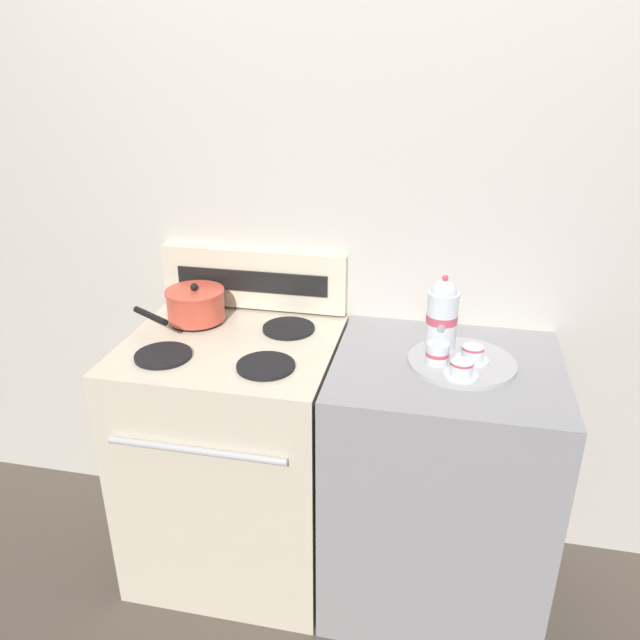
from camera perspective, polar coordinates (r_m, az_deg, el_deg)
name	(u,v)px	position (r m, az deg, el deg)	size (l,w,h in m)	color
ground_plane	(333,566)	(2.62, 1.21, -21.60)	(6.00, 6.00, 0.00)	brown
wall_back	(353,272)	(2.30, 3.05, 4.44)	(6.00, 0.05, 2.20)	beige
stove	(236,456)	(2.39, -7.65, -12.18)	(0.72, 0.67, 0.95)	beige
control_panel	(253,279)	(2.35, -6.10, 3.75)	(0.71, 0.05, 0.23)	beige
side_counter	(437,482)	(2.28, 10.66, -14.37)	(0.73, 0.64, 0.94)	#939399
saucepan	(195,305)	(2.30, -11.36, 1.39)	(0.28, 0.32, 0.14)	#D14C38
serving_tray	(462,362)	(2.03, 12.82, -3.77)	(0.34, 0.34, 0.01)	#B2B2B7
teapot	(442,315)	(2.04, 11.10, 0.46)	(0.10, 0.16, 0.26)	silver
teacup_left	(473,353)	(2.03, 13.78, -2.99)	(0.11, 0.11, 0.05)	silver
teacup_right	(461,369)	(1.93, 12.81, -4.37)	(0.11, 0.11, 0.05)	silver
creamer_jug	(438,353)	(1.98, 10.70, -3.00)	(0.07, 0.07, 0.07)	silver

